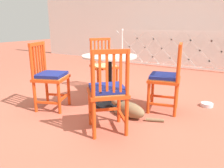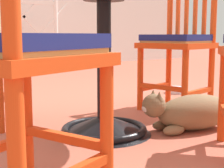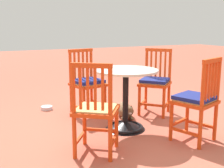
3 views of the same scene
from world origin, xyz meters
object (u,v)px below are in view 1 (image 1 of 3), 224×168
Objects in this scene: orange_chair_facing_out at (50,77)px; pet_water_bowl at (207,105)px; cafe_table at (110,86)px; tabby_cat at (128,109)px; orange_chair_near_fence at (108,92)px; orange_chair_by_planter at (103,66)px; orange_chair_at_corner at (166,79)px.

pet_water_bowl is (1.88, 1.17, -0.42)m from orange_chair_facing_out.
tabby_cat is at bearing -27.87° from cafe_table.
pet_water_bowl is (0.83, 0.88, -0.07)m from tabby_cat.
cafe_table is 0.83× the size of orange_chair_near_fence.
orange_chair_by_planter is (0.16, 1.09, -0.01)m from orange_chair_facing_out.
orange_chair_facing_out is 1.00× the size of orange_chair_at_corner.
pet_water_bowl is at bearing 43.55° from orange_chair_at_corner.
pet_water_bowl is (0.84, 1.35, -0.42)m from orange_chair_near_fence.
orange_chair_near_fence is 1.00× the size of orange_chair_by_planter.
tabby_cat is (0.40, -0.21, -0.19)m from cafe_table.
cafe_table is 0.79m from orange_chair_at_corner.
orange_chair_near_fence is 0.59m from tabby_cat.
orange_chair_near_fence is 1.53m from orange_chair_by_planter.
orange_chair_facing_out and orange_chair_near_fence have the same top height.
orange_chair_by_planter is 1.22× the size of tabby_cat.
tabby_cat is (1.04, 0.29, -0.35)m from orange_chair_facing_out.
orange_chair_at_corner is at bearing -136.45° from pet_water_bowl.
orange_chair_near_fence is at bearing -60.29° from cafe_table.
orange_chair_facing_out is at bearing -98.59° from orange_chair_by_planter.
orange_chair_at_corner is at bearing -17.21° from orange_chair_by_planter.
orange_chair_facing_out is 1.22× the size of tabby_cat.
orange_chair_by_planter is 1.23m from tabby_cat.
cafe_table is 0.80m from orange_chair_near_fence.
orange_chair_by_planter is at bearing 81.41° from orange_chair_facing_out.
orange_chair_at_corner is at bearing 50.05° from tabby_cat.
pet_water_bowl is at bearing 31.97° from orange_chair_facing_out.
orange_chair_near_fence is 5.36× the size of pet_water_bowl.
cafe_table is 0.77m from orange_chair_by_planter.
pet_water_bowl is at bearing 57.92° from orange_chair_near_fence.
orange_chair_near_fence and orange_chair_by_planter have the same top height.
orange_chair_facing_out is 1.00× the size of orange_chair_near_fence.
orange_chair_by_planter is (-1.23, 0.38, -0.01)m from orange_chair_at_corner.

